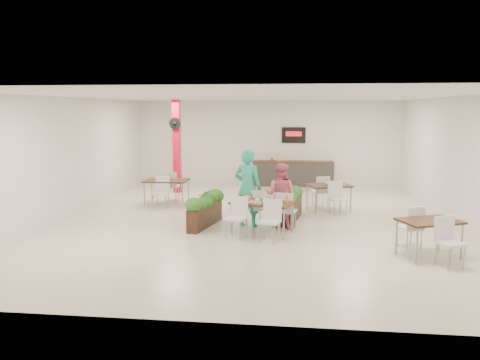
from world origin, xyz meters
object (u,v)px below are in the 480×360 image
(side_table_b, at_px, (329,189))
(diner_woman, at_px, (280,195))
(diner_man, at_px, (248,188))
(planter_left, at_px, (205,207))
(side_table_c, at_px, (429,227))
(side_table_a, at_px, (167,183))
(main_table, at_px, (262,207))
(planter_right, at_px, (292,202))
(service_counter, at_px, (293,173))
(red_column, at_px, (177,145))

(side_table_b, bearing_deg, diner_woman, -142.92)
(diner_man, height_order, side_table_b, diner_man)
(planter_left, relative_size, side_table_c, 1.03)
(planter_left, xyz_separation_m, side_table_a, (-1.67, 2.57, 0.15))
(main_table, xyz_separation_m, side_table_c, (3.37, -1.41, -0.02))
(main_table, distance_m, side_table_a, 4.40)
(diner_man, distance_m, planter_right, 1.40)
(side_table_a, bearing_deg, diner_man, -41.27)
(planter_right, bearing_deg, diner_woman, -111.18)
(diner_man, bearing_deg, planter_right, -128.50)
(planter_left, distance_m, side_table_c, 5.20)
(service_counter, xyz_separation_m, diner_woman, (-0.31, -6.30, 0.31))
(red_column, relative_size, diner_man, 1.66)
(diner_woman, bearing_deg, planter_right, -93.93)
(red_column, bearing_deg, side_table_b, -25.51)
(side_table_b, height_order, side_table_c, same)
(service_counter, xyz_separation_m, diner_man, (-1.11, -6.30, 0.47))
(service_counter, bearing_deg, diner_man, -100.00)
(planter_left, xyz_separation_m, side_table_c, (4.82, -1.95, 0.13))
(service_counter, relative_size, planter_left, 1.76)
(diner_woman, relative_size, planter_left, 0.94)
(red_column, relative_size, service_counter, 1.07)
(diner_man, xyz_separation_m, planter_right, (1.09, 0.74, -0.48))
(side_table_a, relative_size, side_table_c, 0.98)
(service_counter, height_order, planter_left, service_counter)
(planter_right, xyz_separation_m, side_table_c, (2.67, -2.80, 0.13))
(red_column, bearing_deg, main_table, -57.23)
(diner_man, relative_size, side_table_c, 1.17)
(diner_man, bearing_deg, side_table_b, -118.90)
(side_table_c, bearing_deg, diner_man, 128.64)
(diner_woman, bearing_deg, diner_man, 17.26)
(red_column, height_order, side_table_b, red_column)
(diner_man, xyz_separation_m, planter_left, (-1.06, -0.12, -0.48))
(side_table_c, bearing_deg, main_table, 134.68)
(red_column, relative_size, main_table, 1.68)
(main_table, xyz_separation_m, diner_woman, (0.41, 0.65, 0.17))
(main_table, bearing_deg, side_table_a, 135.15)
(main_table, height_order, planter_right, planter_right)
(planter_left, bearing_deg, side_table_b, 34.16)
(main_table, height_order, side_table_c, same)
(planter_right, bearing_deg, diner_man, -145.76)
(service_counter, height_order, side_table_b, service_counter)
(side_table_b, bearing_deg, red_column, 134.59)
(side_table_a, height_order, side_table_b, same)
(service_counter, distance_m, diner_man, 6.42)
(service_counter, relative_size, side_table_a, 1.85)
(red_column, bearing_deg, diner_man, -56.95)
(diner_woman, height_order, planter_left, diner_woman)
(diner_man, relative_size, side_table_a, 1.19)
(side_table_c, bearing_deg, planter_left, 135.39)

